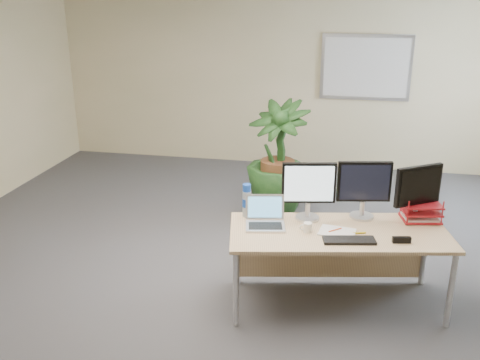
% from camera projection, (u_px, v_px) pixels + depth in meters
% --- Properties ---
extents(floor, '(8.00, 8.00, 0.00)m').
position_uv_depth(floor, '(226.00, 295.00, 4.87)').
color(floor, '#414146').
rests_on(floor, ground).
extents(back_wall, '(7.00, 0.04, 2.70)m').
position_uv_depth(back_wall, '(284.00, 78.00, 8.10)').
color(back_wall, beige).
rests_on(back_wall, floor).
extents(whiteboard, '(1.30, 0.04, 0.95)m').
position_uv_depth(whiteboard, '(366.00, 68.00, 7.78)').
color(whiteboard, '#B0B0B5').
rests_on(whiteboard, back_wall).
extents(desk, '(1.95, 1.11, 0.71)m').
position_uv_depth(desk, '(336.00, 241.00, 4.65)').
color(desk, tan).
rests_on(desk, floor).
extents(floor_plant, '(1.11, 1.11, 1.50)m').
position_uv_depth(floor_plant, '(278.00, 160.00, 6.24)').
color(floor_plant, '#123414').
rests_on(floor_plant, floor).
extents(monitor_left, '(0.47, 0.21, 0.52)m').
position_uv_depth(monitor_left, '(309.00, 187.00, 4.64)').
color(monitor_left, silver).
rests_on(monitor_left, desk).
extents(monitor_right, '(0.47, 0.21, 0.52)m').
position_uv_depth(monitor_right, '(364.00, 186.00, 4.67)').
color(monitor_right, silver).
rests_on(monitor_right, desk).
extents(monitor_dark, '(0.40, 0.28, 0.51)m').
position_uv_depth(monitor_dark, '(418.00, 190.00, 4.61)').
color(monitor_dark, silver).
rests_on(monitor_dark, desk).
extents(laptop, '(0.38, 0.35, 0.24)m').
position_uv_depth(laptop, '(265.00, 218.00, 4.61)').
color(laptop, silver).
rests_on(laptop, desk).
extents(keyboard, '(0.44, 0.22, 0.02)m').
position_uv_depth(keyboard, '(349.00, 240.00, 4.31)').
color(keyboard, black).
rests_on(keyboard, desk).
extents(coffee_mug, '(0.11, 0.07, 0.08)m').
position_uv_depth(coffee_mug, '(307.00, 227.00, 4.48)').
color(coffee_mug, white).
rests_on(coffee_mug, desk).
extents(spiral_notebook, '(0.32, 0.26, 0.01)m').
position_uv_depth(spiral_notebook, '(337.00, 232.00, 4.47)').
color(spiral_notebook, silver).
rests_on(spiral_notebook, desk).
extents(orange_pen, '(0.11, 0.10, 0.01)m').
position_uv_depth(orange_pen, '(335.00, 230.00, 4.48)').
color(orange_pen, '#FC581C').
rests_on(orange_pen, spiral_notebook).
extents(yellow_highlighter, '(0.11, 0.05, 0.01)m').
position_uv_depth(yellow_highlighter, '(359.00, 233.00, 4.45)').
color(yellow_highlighter, yellow).
rests_on(yellow_highlighter, desk).
extents(water_bottle, '(0.08, 0.08, 0.30)m').
position_uv_depth(water_bottle, '(247.00, 201.00, 4.75)').
color(water_bottle, '#AEBFCD').
rests_on(water_bottle, desk).
extents(letter_tray, '(0.36, 0.30, 0.15)m').
position_uv_depth(letter_tray, '(421.00, 213.00, 4.69)').
color(letter_tray, '#A5141B').
rests_on(letter_tray, desk).
extents(stapler, '(0.15, 0.07, 0.05)m').
position_uv_depth(stapler, '(402.00, 240.00, 4.29)').
color(stapler, black).
rests_on(stapler, desk).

